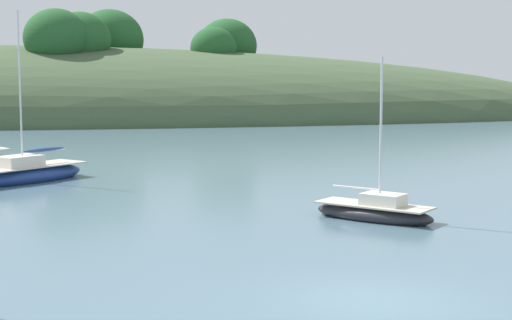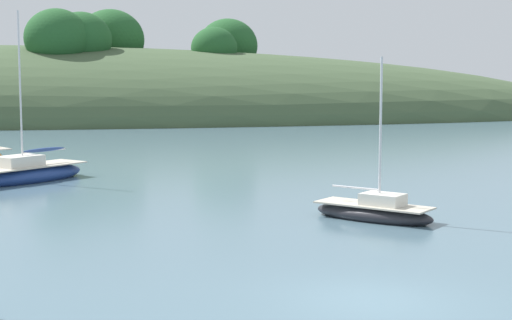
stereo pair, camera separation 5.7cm
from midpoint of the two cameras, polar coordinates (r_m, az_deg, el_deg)
The scene contains 3 objects.
ground_plane at distance 19.55m, azimuth 8.31°, elevation -9.91°, with size 400.00×400.00×0.00m, color slate.
sailboat_blue_center at distance 41.46m, azimuth -16.03°, elevation -0.92°, with size 6.10×6.31×8.64m.
sailboat_teal_outer at distance 29.88m, azimuth 8.41°, elevation -3.65°, with size 4.52×4.41×6.16m.
Camera 1 is at (-5.40, -17.99, 5.44)m, focal length 56.09 mm.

